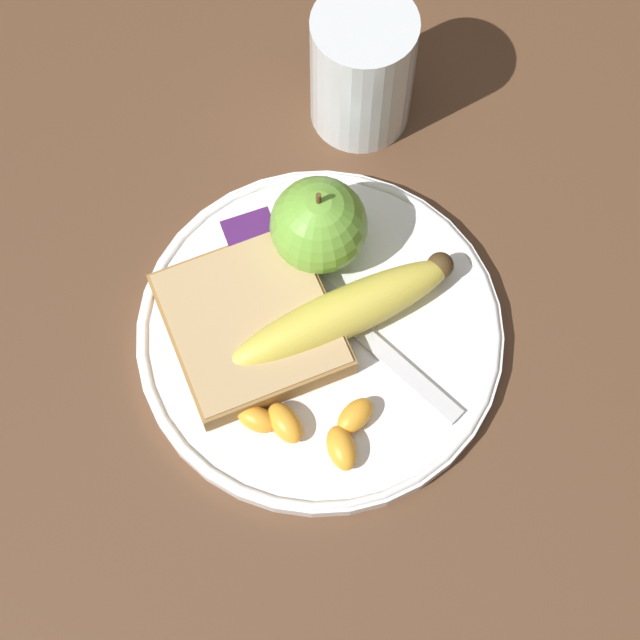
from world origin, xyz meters
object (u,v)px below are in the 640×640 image
object	(u,v)px
apple	(319,225)
fork	(347,321)
juice_glass	(362,73)
bread_slice	(251,324)
banana	(343,310)
plate	(320,333)
jam_packet	(254,247)

from	to	relation	value
apple	fork	distance (m)	0.07
juice_glass	bread_slice	distance (m)	0.20
apple	banana	xyz separation A→B (m)	(0.06, -0.00, -0.02)
bread_slice	fork	size ratio (longest dim) A/B	0.73
apple	fork	size ratio (longest dim) A/B	0.47
apple	bread_slice	size ratio (longest dim) A/B	0.64
plate	jam_packet	bearing A→B (deg)	-162.22
bread_slice	fork	distance (m)	0.07
juice_glass	banana	bearing A→B (deg)	-24.76
bread_slice	fork	xyz separation A→B (m)	(0.02, 0.06, -0.01)
bread_slice	fork	world-z (taller)	bread_slice
juice_glass	jam_packet	xyz separation A→B (m)	(0.09, -0.12, -0.03)
banana	apple	bearing A→B (deg)	176.60
bread_slice	jam_packet	distance (m)	0.06
plate	juice_glass	distance (m)	0.19
juice_glass	fork	world-z (taller)	juice_glass
plate	banana	world-z (taller)	banana
plate	jam_packet	world-z (taller)	jam_packet
juice_glass	jam_packet	size ratio (longest dim) A/B	2.46
apple	fork	world-z (taller)	apple
plate	apple	world-z (taller)	apple
apple	bread_slice	distance (m)	0.08
apple	jam_packet	bearing A→B (deg)	-103.77
juice_glass	bread_slice	world-z (taller)	juice_glass
fork	banana	bearing A→B (deg)	13.75
banana	bread_slice	distance (m)	0.06
juice_glass	banana	world-z (taller)	juice_glass
juice_glass	jam_packet	world-z (taller)	juice_glass
banana	fork	size ratio (longest dim) A/B	1.06
banana	fork	xyz separation A→B (m)	(0.00, 0.00, -0.02)
fork	jam_packet	size ratio (longest dim) A/B	3.73
apple	bread_slice	xyz separation A→B (m)	(0.04, -0.07, -0.02)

